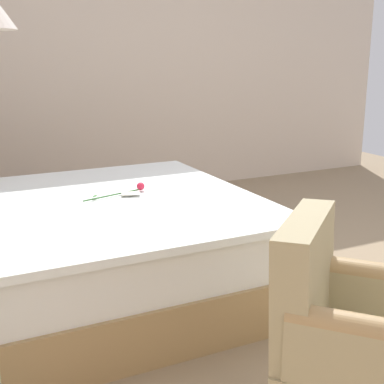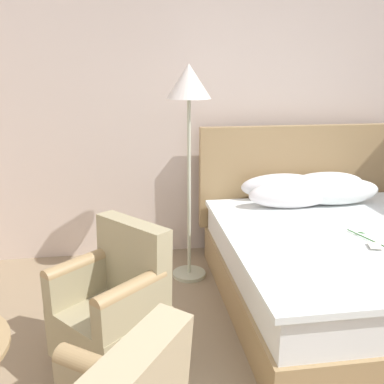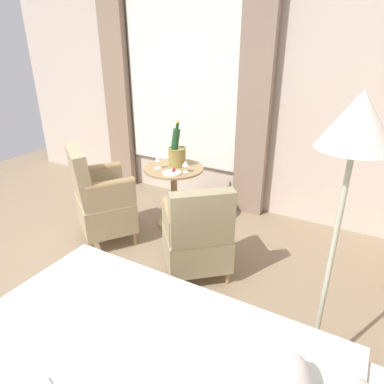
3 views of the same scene
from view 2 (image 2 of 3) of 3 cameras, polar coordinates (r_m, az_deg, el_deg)
name	(u,v)px [view 2 (image 2 of 3)]	position (r m, az deg, el deg)	size (l,w,h in m)	color
wall_headboard_side	(244,103)	(4.05, 6.90, 11.64)	(5.48, 0.12, 2.78)	beige
bed	(337,256)	(3.44, 18.82, -8.09)	(1.81, 2.05, 1.21)	#A18256
floor_lamp_brass	(189,101)	(3.32, -0.42, 12.08)	(0.34, 0.34, 1.74)	#B4B99E
armchair_by_window	(114,308)	(2.56, -10.36, -15.00)	(0.73, 0.73, 0.88)	#A18256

